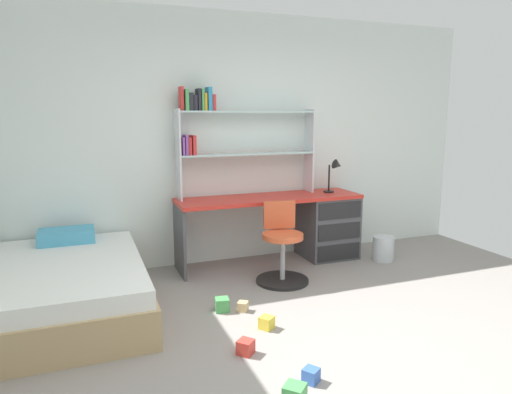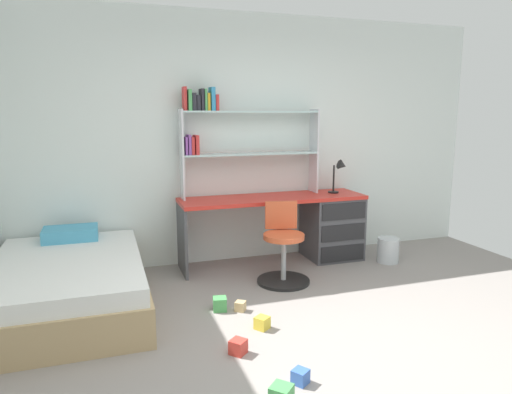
{
  "view_description": "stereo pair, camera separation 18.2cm",
  "coord_description": "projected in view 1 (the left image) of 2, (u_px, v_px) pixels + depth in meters",
  "views": [
    {
      "loc": [
        -1.62,
        -2.4,
        1.65
      ],
      "look_at": [
        -0.15,
        1.45,
        0.9
      ],
      "focal_mm": 32.31,
      "sensor_mm": 36.0,
      "label": 1
    },
    {
      "loc": [
        -1.45,
        -2.46,
        1.65
      ],
      "look_at": [
        -0.15,
        1.45,
        0.9
      ],
      "focal_mm": 32.31,
      "sensor_mm": 36.0,
      "label": 2
    }
  ],
  "objects": [
    {
      "name": "toy_block_blue_1",
      "position": [
        311.0,
        375.0,
        2.85
      ],
      "size": [
        0.13,
        0.13,
        0.09
      ],
      "primitive_type": "cube",
      "rotation": [
        0.0,
        0.0,
        0.61
      ],
      "color": "#3860B7",
      "rests_on": "ground_plane"
    },
    {
      "name": "toy_block_natural_2",
      "position": [
        243.0,
        306.0,
        3.88
      ],
      "size": [
        0.11,
        0.11,
        0.08
      ],
      "primitive_type": "cube",
      "rotation": [
        0.0,
        0.0,
        0.95
      ],
      "color": "tan",
      "rests_on": "ground_plane"
    },
    {
      "name": "toy_block_yellow_4",
      "position": [
        267.0,
        323.0,
        3.57
      ],
      "size": [
        0.14,
        0.14,
        0.1
      ],
      "primitive_type": "cube",
      "rotation": [
        0.0,
        0.0,
        2.2
      ],
      "color": "gold",
      "rests_on": "ground_plane"
    },
    {
      "name": "desk_lamp",
      "position": [
        336.0,
        170.0,
        5.23
      ],
      "size": [
        0.2,
        0.17,
        0.38
      ],
      "color": "black",
      "rests_on": "desk"
    },
    {
      "name": "room_shell",
      "position": [
        134.0,
        152.0,
        3.53
      ],
      "size": [
        5.87,
        5.91,
        2.71
      ],
      "color": "silver",
      "rests_on": "ground_plane"
    },
    {
      "name": "toy_block_red_3",
      "position": [
        246.0,
        347.0,
        3.19
      ],
      "size": [
        0.14,
        0.14,
        0.1
      ],
      "primitive_type": "cube",
      "rotation": [
        0.0,
        0.0,
        2.29
      ],
      "color": "red",
      "rests_on": "ground_plane"
    },
    {
      "name": "waste_bin",
      "position": [
        383.0,
        248.0,
        5.21
      ],
      "size": [
        0.24,
        0.24,
        0.28
      ],
      "primitive_type": "cylinder",
      "color": "silver",
      "rests_on": "ground_plane"
    },
    {
      "name": "toy_block_green_0",
      "position": [
        222.0,
        305.0,
        3.88
      ],
      "size": [
        0.13,
        0.13,
        0.11
      ],
      "primitive_type": "cube",
      "rotation": [
        0.0,
        0.0,
        1.39
      ],
      "color": "#479E51",
      "rests_on": "ground_plane"
    },
    {
      "name": "bookshelf_hutch",
      "position": [
        228.0,
        131.0,
        4.88
      ],
      "size": [
        1.53,
        0.22,
        1.16
      ],
      "color": "silver",
      "rests_on": "desk"
    },
    {
      "name": "swivel_chair",
      "position": [
        282.0,
        251.0,
        4.54
      ],
      "size": [
        0.52,
        0.52,
        0.78
      ],
      "color": "black",
      "rests_on": "ground_plane"
    },
    {
      "name": "toy_block_green_5",
      "position": [
        295.0,
        394.0,
        2.64
      ],
      "size": [
        0.16,
        0.16,
        0.12
      ],
      "primitive_type": "cube",
      "rotation": [
        0.0,
        0.0,
        2.34
      ],
      "color": "#479E51",
      "rests_on": "ground_plane"
    },
    {
      "name": "desk",
      "position": [
        313.0,
        222.0,
        5.26
      ],
      "size": [
        2.04,
        0.56,
        0.75
      ],
      "color": "red",
      "rests_on": "ground_plane"
    },
    {
      "name": "bed_platform",
      "position": [
        67.0,
        288.0,
        3.81
      ],
      "size": [
        1.25,
        1.82,
        0.56
      ],
      "color": "tan",
      "rests_on": "ground_plane"
    },
    {
      "name": "ground_plane",
      "position": [
        355.0,
        365.0,
        3.07
      ],
      "size": [
        5.87,
        5.91,
        0.02
      ],
      "primitive_type": "cube",
      "color": "gray"
    }
  ]
}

